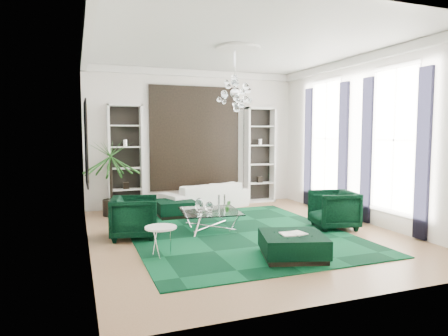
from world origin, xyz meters
name	(u,v)px	position (x,y,z in m)	size (l,w,h in m)	color
floor	(243,233)	(0.00, 0.00, -0.01)	(6.00, 7.00, 0.02)	#A47C56
ceiling	(244,43)	(0.00, 0.00, 3.81)	(6.00, 7.00, 0.02)	white
wall_back	(195,138)	(0.00, 3.51, 1.90)	(6.00, 0.02, 3.80)	white
wall_front	(360,145)	(0.00, -3.51, 1.90)	(6.00, 0.02, 3.80)	white
wall_left	(85,141)	(-3.01, 0.00, 1.90)	(0.02, 7.00, 3.80)	white
wall_right	(365,139)	(3.01, 0.00, 1.90)	(0.02, 7.00, 3.80)	white
crown_molding	(244,49)	(0.00, 0.00, 3.70)	(6.00, 7.00, 0.18)	white
ceiling_medallion	(238,48)	(0.00, 0.30, 3.77)	(0.90, 0.90, 0.05)	white
tapestry	(195,138)	(0.00, 3.46, 1.90)	(2.50, 0.06, 2.80)	black
shelving_left	(125,158)	(-1.95, 3.31, 1.40)	(0.90, 0.38, 2.80)	white
shelving_right	(260,155)	(1.95, 3.31, 1.40)	(0.90, 0.38, 2.80)	white
painting	(87,143)	(-2.97, 0.60, 1.85)	(0.04, 1.30, 1.60)	black
window_near	(394,140)	(2.99, -0.90, 1.90)	(0.03, 1.10, 2.90)	white
curtain_near_a	(423,154)	(2.96, -1.68, 1.65)	(0.07, 0.30, 3.25)	black
curtain_near_b	(367,151)	(2.96, -0.12, 1.65)	(0.07, 0.30, 3.25)	black
window_far	(326,139)	(2.99, 1.50, 1.90)	(0.03, 1.10, 2.90)	white
curtain_far_a	(343,149)	(2.96, 0.72, 1.65)	(0.07, 0.30, 3.25)	black
curtain_far_b	(308,147)	(2.96, 2.28, 1.65)	(0.07, 0.30, 3.25)	black
rug	(238,233)	(-0.12, -0.01, 0.01)	(4.20, 5.00, 0.02)	black
sofa	(205,196)	(0.08, 2.83, 0.35)	(2.39, 0.94, 0.70)	white
armchair_left	(135,217)	(-2.13, 0.41, 0.41)	(0.87, 0.89, 0.81)	black
armchair_right	(334,210)	(1.98, -0.30, 0.41)	(0.87, 0.89, 0.81)	black
coffee_table	(210,220)	(-0.55, 0.49, 0.21)	(1.20, 1.20, 0.41)	white
ottoman_side	(175,209)	(-0.92, 2.07, 0.20)	(0.90, 0.90, 0.40)	black
ottoman_front	(293,246)	(0.11, -1.80, 0.20)	(1.00, 1.00, 0.40)	black
book	(293,233)	(0.11, -1.80, 0.42)	(0.42, 0.28, 0.03)	white
side_table	(161,242)	(-1.90, -1.00, 0.25)	(0.52, 0.52, 0.50)	white
palm	(111,167)	(-2.37, 2.75, 1.20)	(1.50, 1.50, 2.40)	#246120
chandelier	(235,94)	(-0.09, 0.26, 2.85)	(0.80, 0.80, 0.72)	white
table_plant	(228,206)	(-0.25, 0.24, 0.53)	(0.13, 0.11, 0.24)	#246120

